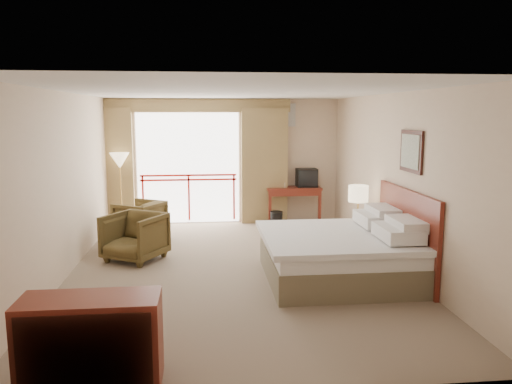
{
  "coord_description": "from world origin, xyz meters",
  "views": [
    {
      "loc": [
        -0.48,
        -7.42,
        2.39
      ],
      "look_at": [
        0.36,
        0.4,
        1.14
      ],
      "focal_mm": 35.0,
      "sensor_mm": 36.0,
      "label": 1
    }
  ],
  "objects": [
    {
      "name": "floor",
      "position": [
        0.0,
        0.0,
        0.0
      ],
      "size": [
        7.0,
        7.0,
        0.0
      ],
      "primitive_type": "plane",
      "color": "#7F6D57",
      "rests_on": "ground"
    },
    {
      "name": "ceiling",
      "position": [
        0.0,
        0.0,
        2.7
      ],
      "size": [
        7.0,
        7.0,
        0.0
      ],
      "primitive_type": "plane",
      "rotation": [
        3.14,
        0.0,
        0.0
      ],
      "color": "white",
      "rests_on": "wall_back"
    },
    {
      "name": "wall_back",
      "position": [
        0.0,
        3.5,
        1.35
      ],
      "size": [
        5.0,
        0.0,
        5.0
      ],
      "primitive_type": "plane",
      "rotation": [
        1.57,
        0.0,
        0.0
      ],
      "color": "beige",
      "rests_on": "ground"
    },
    {
      "name": "wall_front",
      "position": [
        0.0,
        -3.5,
        1.35
      ],
      "size": [
        5.0,
        0.0,
        5.0
      ],
      "primitive_type": "plane",
      "rotation": [
        -1.57,
        0.0,
        0.0
      ],
      "color": "beige",
      "rests_on": "ground"
    },
    {
      "name": "wall_left",
      "position": [
        -2.5,
        0.0,
        1.35
      ],
      "size": [
        0.0,
        7.0,
        7.0
      ],
      "primitive_type": "plane",
      "rotation": [
        1.57,
        0.0,
        1.57
      ],
      "color": "beige",
      "rests_on": "ground"
    },
    {
      "name": "wall_right",
      "position": [
        2.5,
        0.0,
        1.35
      ],
      "size": [
        0.0,
        7.0,
        7.0
      ],
      "primitive_type": "plane",
      "rotation": [
        1.57,
        0.0,
        -1.57
      ],
      "color": "beige",
      "rests_on": "ground"
    },
    {
      "name": "balcony_door",
      "position": [
        -0.8,
        3.48,
        1.2
      ],
      "size": [
        2.4,
        0.0,
        2.4
      ],
      "primitive_type": "plane",
      "rotation": [
        1.57,
        0.0,
        0.0
      ],
      "color": "white",
      "rests_on": "wall_back"
    },
    {
      "name": "balcony_railing",
      "position": [
        -0.8,
        3.46,
        0.81
      ],
      "size": [
        2.09,
        0.03,
        1.02
      ],
      "color": "red",
      "rests_on": "wall_back"
    },
    {
      "name": "curtain_left",
      "position": [
        -2.45,
        3.35,
        1.25
      ],
      "size": [
        1.0,
        0.26,
        2.5
      ],
      "primitive_type": "cube",
      "color": "olive",
      "rests_on": "wall_back"
    },
    {
      "name": "curtain_right",
      "position": [
        0.85,
        3.35,
        1.25
      ],
      "size": [
        1.0,
        0.26,
        2.5
      ],
      "primitive_type": "cube",
      "color": "olive",
      "rests_on": "wall_back"
    },
    {
      "name": "valance",
      "position": [
        -0.8,
        3.38,
        2.55
      ],
      "size": [
        4.4,
        0.22,
        0.28
      ],
      "primitive_type": "cube",
      "color": "olive",
      "rests_on": "wall_back"
    },
    {
      "name": "hvac_vent",
      "position": [
        1.3,
        3.47,
        2.35
      ],
      "size": [
        0.5,
        0.04,
        0.5
      ],
      "primitive_type": "cube",
      "color": "silver",
      "rests_on": "wall_back"
    },
    {
      "name": "bed",
      "position": [
        1.5,
        -0.6,
        0.38
      ],
      "size": [
        2.13,
        2.06,
        0.97
      ],
      "color": "brown",
      "rests_on": "floor"
    },
    {
      "name": "headboard",
      "position": [
        2.46,
        -0.6,
        0.65
      ],
      "size": [
        0.06,
        2.1,
        1.3
      ],
      "primitive_type": "cube",
      "color": "maroon",
      "rests_on": "wall_right"
    },
    {
      "name": "framed_art",
      "position": [
        2.47,
        -0.6,
        1.85
      ],
      "size": [
        0.04,
        0.72,
        0.6
      ],
      "color": "black",
      "rests_on": "wall_right"
    },
    {
      "name": "nightstand",
      "position": [
        2.17,
        0.75,
        0.27
      ],
      "size": [
        0.42,
        0.48,
        0.54
      ],
      "primitive_type": "cube",
      "rotation": [
        0.0,
        0.0,
        0.09
      ],
      "color": "maroon",
      "rests_on": "floor"
    },
    {
      "name": "table_lamp",
      "position": [
        2.17,
        0.8,
        1.01
      ],
      "size": [
        0.34,
        0.34,
        0.6
      ],
      "rotation": [
        0.0,
        0.0,
        -0.3
      ],
      "color": "tan",
      "rests_on": "nightstand"
    },
    {
      "name": "phone",
      "position": [
        2.12,
        0.6,
        0.58
      ],
      "size": [
        0.23,
        0.21,
        0.09
      ],
      "primitive_type": "cube",
      "rotation": [
        0.0,
        0.0,
        -0.35
      ],
      "color": "black",
      "rests_on": "nightstand"
    },
    {
      "name": "desk",
      "position": [
        1.49,
        3.36,
        0.61
      ],
      "size": [
        1.19,
        0.58,
        0.78
      ],
      "rotation": [
        0.0,
        0.0,
        -0.05
      ],
      "color": "maroon",
      "rests_on": "floor"
    },
    {
      "name": "tv",
      "position": [
        1.79,
        3.3,
        0.98
      ],
      "size": [
        0.45,
        0.36,
        0.41
      ],
      "rotation": [
        0.0,
        0.0,
        0.37
      ],
      "color": "black",
      "rests_on": "desk"
    },
    {
      "name": "coffee_maker",
      "position": [
        1.14,
        3.31,
        0.9
      ],
      "size": [
        0.14,
        0.14,
        0.24
      ],
      "primitive_type": "cylinder",
      "rotation": [
        0.0,
        0.0,
        -0.24
      ],
      "color": "black",
      "rests_on": "desk"
    },
    {
      "name": "cup",
      "position": [
        1.29,
        3.26,
        0.83
      ],
      "size": [
        0.08,
        0.08,
        0.11
      ],
      "primitive_type": "cylinder",
      "rotation": [
        0.0,
        0.0,
        0.09
      ],
      "color": "white",
      "rests_on": "desk"
    },
    {
      "name": "wastebasket",
      "position": [
        1.05,
        2.84,
        0.16
      ],
      "size": [
        0.27,
        0.27,
        0.33
      ],
      "primitive_type": "cylinder",
      "rotation": [
        0.0,
        0.0,
        0.02
      ],
      "color": "black",
      "rests_on": "floor"
    },
    {
      "name": "armchair_far",
      "position": [
        -1.71,
        2.16,
        0.0
      ],
      "size": [
        1.08,
        1.07,
        0.73
      ],
      "primitive_type": "imported",
      "rotation": [
        0.0,
        0.0,
        -2.11
      ],
      "color": "#423418",
      "rests_on": "floor"
    },
    {
      "name": "armchair_near",
      "position": [
        -1.61,
        0.67,
        0.0
      ],
      "size": [
        1.15,
        1.16,
        0.78
      ],
      "primitive_type": "imported",
      "rotation": [
        0.0,
        0.0,
        -0.53
      ],
      "color": "#423418",
      "rests_on": "floor"
    },
    {
      "name": "side_table",
      "position": [
        -1.91,
        1.62,
        0.39
      ],
      "size": [
        0.52,
        0.52,
        0.57
      ],
      "rotation": [
        0.0,
        0.0,
        -0.33
      ],
      "color": "black",
      "rests_on": "floor"
    },
    {
      "name": "book",
      "position": [
        -1.91,
        1.62,
        0.57
      ],
      "size": [
        0.25,
        0.26,
        0.02
      ],
      "primitive_type": "imported",
      "rotation": [
        0.0,
        0.0,
        0.67
      ],
      "color": "white",
      "rests_on": "side_table"
    },
    {
      "name": "floor_lamp",
      "position": [
        -2.19,
        3.08,
        1.36
      ],
      "size": [
        0.4,
        0.4,
        1.58
      ],
      "rotation": [
        0.0,
        0.0,
        0.31
      ],
      "color": "tan",
      "rests_on": "floor"
    },
    {
      "name": "dresser",
      "position": [
        -1.48,
        -3.18,
        0.4
      ],
      "size": [
        1.21,
        0.51,
        0.81
      ],
      "rotation": [
        0.0,
        0.0,
        -0.06
      ],
      "color": "maroon",
      "rests_on": "floor"
    }
  ]
}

